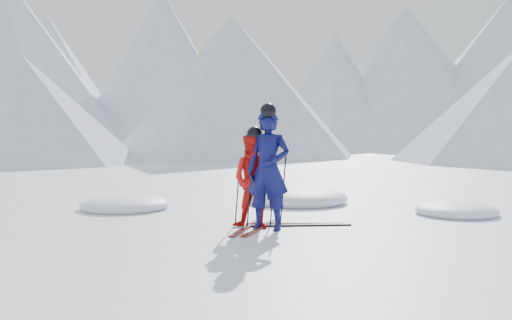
{
  "coord_description": "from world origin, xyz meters",
  "views": [
    {
      "loc": [
        -1.26,
        -8.95,
        1.6
      ],
      "look_at": [
        -1.59,
        0.5,
        1.1
      ],
      "focal_mm": 38.0,
      "sensor_mm": 36.0,
      "label": 1
    }
  ],
  "objects": [
    {
      "name": "skier_blue",
      "position": [
        -1.37,
        -0.21,
        0.97
      ],
      "size": [
        0.82,
        0.66,
        1.95
      ],
      "primitive_type": "imported",
      "rotation": [
        0.0,
        0.0,
        -0.31
      ],
      "color": "#0C0F4B",
      "rests_on": "ground"
    },
    {
      "name": "skier_red",
      "position": [
        -1.59,
        -0.08,
        0.79
      ],
      "size": [
        0.9,
        0.78,
        1.57
      ],
      "primitive_type": "imported",
      "rotation": [
        0.0,
        0.0,
        -0.28
      ],
      "color": "red",
      "rests_on": "ground"
    },
    {
      "name": "pole_red_right",
      "position": [
        -1.29,
        0.07,
        0.52
      ],
      "size": [
        0.11,
        0.08,
        1.05
      ],
      "primitive_type": "cylinder",
      "rotation": [
        -0.05,
        0.08,
        0.0
      ],
      "color": "black",
      "rests_on": "ground"
    },
    {
      "name": "ground",
      "position": [
        0.0,
        0.0,
        0.0
      ],
      "size": [
        160.0,
        160.0,
        0.0
      ],
      "primitive_type": "plane",
      "color": "white",
      "rests_on": "ground"
    },
    {
      "name": "snow_lumps",
      "position": [
        -0.89,
        2.33,
        0.0
      ],
      "size": [
        9.46,
        5.82,
        0.5
      ],
      "color": "white",
      "rests_on": "ground"
    },
    {
      "name": "ski_loose_a",
      "position": [
        -0.91,
        0.29,
        0.01
      ],
      "size": [
        1.7,
        0.23,
        0.03
      ],
      "primitive_type": "cube",
      "rotation": [
        0.0,
        0.0,
        1.65
      ],
      "color": "black",
      "rests_on": "ground"
    },
    {
      "name": "ski_worn_right",
      "position": [
        -1.47,
        -0.08,
        0.01
      ],
      "size": [
        0.6,
        1.65,
        0.03
      ],
      "primitive_type": "cube",
      "rotation": [
        0.0,
        0.0,
        -0.31
      ],
      "color": "black",
      "rests_on": "ground"
    },
    {
      "name": "pole_blue_right",
      "position": [
        -1.12,
        0.04,
        0.65
      ],
      "size": [
        0.13,
        0.08,
        1.29
      ],
      "primitive_type": "cylinder",
      "rotation": [
        -0.04,
        0.08,
        0.0
      ],
      "color": "black",
      "rests_on": "ground"
    },
    {
      "name": "ski_loose_b",
      "position": [
        -0.81,
        0.14,
        0.01
      ],
      "size": [
        1.7,
        0.28,
        0.03
      ],
      "primitive_type": "cube",
      "rotation": [
        0.0,
        0.0,
        1.69
      ],
      "color": "black",
      "rests_on": "ground"
    },
    {
      "name": "pole_blue_left",
      "position": [
        -1.67,
        -0.06,
        0.65
      ],
      "size": [
        0.13,
        0.09,
        1.29
      ],
      "primitive_type": "cylinder",
      "rotation": [
        0.05,
        0.08,
        0.0
      ],
      "color": "black",
      "rests_on": "ground"
    },
    {
      "name": "pole_red_left",
      "position": [
        -1.89,
        0.17,
        0.52
      ],
      "size": [
        0.11,
        0.09,
        1.05
      ],
      "primitive_type": "cylinder",
      "rotation": [
        0.06,
        0.08,
        0.0
      ],
      "color": "black",
      "rests_on": "ground"
    },
    {
      "name": "ski_worn_left",
      "position": [
        -1.71,
        -0.08,
        0.01
      ],
      "size": [
        0.49,
        1.67,
        0.03
      ],
      "primitive_type": "cube",
      "rotation": [
        0.0,
        0.0,
        -0.24
      ],
      "color": "black",
      "rests_on": "ground"
    },
    {
      "name": "mountain_range",
      "position": [
        5.71,
        35.31,
        6.72
      ],
      "size": [
        106.15,
        62.94,
        15.53
      ],
      "color": "#B2BCD1",
      "rests_on": "ground"
    }
  ]
}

